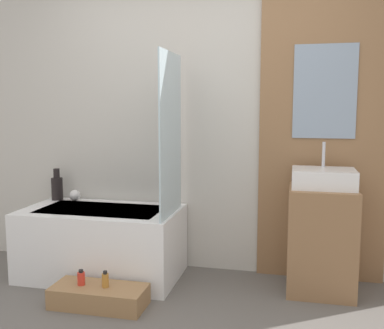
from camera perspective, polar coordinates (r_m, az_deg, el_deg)
name	(u,v)px	position (r m, az deg, el deg)	size (l,w,h in m)	color
wall_tiled_back	(203,117)	(3.79, 1.41, 6.00)	(4.20, 0.06, 2.60)	beige
wall_wood_accent	(324,117)	(3.67, 16.38, 5.82)	(0.99, 0.04, 2.60)	#8E6642
bathtub	(102,242)	(3.81, -11.37, -9.67)	(1.27, 0.71, 0.56)	white
glass_shower_screen	(171,135)	(3.40, -2.73, 3.79)	(0.01, 0.58, 1.23)	silver
wooden_step_bench	(99,296)	(3.34, -11.71, -16.07)	(0.66, 0.29, 0.14)	#997047
vanity_cabinet	(321,240)	(3.55, 16.08, -9.16)	(0.49, 0.48, 0.79)	#8E6642
sink	(324,178)	(3.45, 16.36, -1.68)	(0.46, 0.35, 0.33)	white
vase_tall_dark	(57,187)	(4.18, -16.76, -2.76)	(0.10, 0.10, 0.28)	black
vase_round_light	(75,195)	(4.11, -14.65, -3.80)	(0.09, 0.09, 0.09)	white
bottle_soap_primary	(81,278)	(3.35, -13.89, -13.83)	(0.05, 0.05, 0.11)	red
bottle_soap_secondary	(105,280)	(3.27, -10.95, -14.19)	(0.05, 0.05, 0.12)	#B2752D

